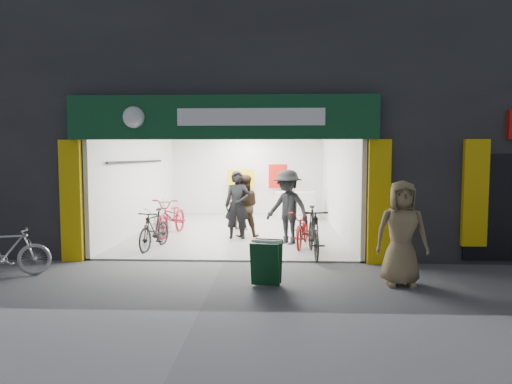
# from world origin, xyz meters

# --- Properties ---
(ground) EXTENTS (60.00, 60.00, 0.00)m
(ground) POSITION_xyz_m (0.00, 0.00, 0.00)
(ground) COLOR #56565B
(ground) RESTS_ON ground
(building) EXTENTS (17.00, 10.27, 8.00)m
(building) POSITION_xyz_m (0.91, 4.99, 4.31)
(building) COLOR #232326
(building) RESTS_ON ground
(bike_left_front) EXTENTS (0.74, 1.73, 0.89)m
(bike_left_front) POSITION_xyz_m (-2.02, 2.60, 0.44)
(bike_left_front) COLOR silver
(bike_left_front) RESTS_ON ground
(bike_left_midfront) EXTENTS (0.74, 1.70, 0.99)m
(bike_left_midfront) POSITION_xyz_m (-1.80, 1.17, 0.50)
(bike_left_midfront) COLOR black
(bike_left_midfront) RESTS_ON ground
(bike_left_midback) EXTENTS (0.96, 2.14, 1.09)m
(bike_left_midback) POSITION_xyz_m (-1.80, 3.07, 0.54)
(bike_left_midback) COLOR maroon
(bike_left_midback) RESTS_ON ground
(bike_left_back) EXTENTS (0.68, 1.67, 0.97)m
(bike_left_back) POSITION_xyz_m (-2.36, 4.23, 0.49)
(bike_left_back) COLOR silver
(bike_left_back) RESTS_ON ground
(bike_right_front) EXTENTS (0.58, 1.89, 1.13)m
(bike_right_front) POSITION_xyz_m (1.96, 0.60, 0.56)
(bike_right_front) COLOR black
(bike_right_front) RESTS_ON ground
(bike_right_mid) EXTENTS (0.94, 1.83, 0.92)m
(bike_right_mid) POSITION_xyz_m (1.80, 1.73, 0.46)
(bike_right_mid) COLOR maroon
(bike_right_mid) RESTS_ON ground
(bike_right_back) EXTENTS (0.53, 1.66, 0.99)m
(bike_right_back) POSITION_xyz_m (1.80, 4.46, 0.49)
(bike_right_back) COLOR silver
(bike_right_back) RESTS_ON ground
(parked_bike) EXTENTS (1.63, 0.89, 0.94)m
(parked_bike) POSITION_xyz_m (-3.93, -1.37, 0.47)
(parked_bike) COLOR #A8A7AC
(parked_bike) RESTS_ON ground
(customer_a) EXTENTS (0.72, 0.50, 1.87)m
(customer_a) POSITION_xyz_m (0.08, 2.57, 0.93)
(customer_a) COLOR black
(customer_a) RESTS_ON ground
(customer_b) EXTENTS (0.87, 0.69, 1.74)m
(customer_b) POSITION_xyz_m (0.24, 2.94, 0.87)
(customer_b) COLOR #372719
(customer_b) RESTS_ON ground
(customer_c) EXTENTS (1.41, 1.30, 1.91)m
(customer_c) POSITION_xyz_m (1.41, 1.89, 0.96)
(customer_c) COLOR black
(customer_c) RESTS_ON ground
(customer_d) EXTENTS (0.99, 0.89, 1.62)m
(customer_d) POSITION_xyz_m (0.05, 4.01, 0.81)
(customer_d) COLOR #927A54
(customer_d) RESTS_ON ground
(pedestrian_near) EXTENTS (0.92, 0.62, 1.84)m
(pedestrian_near) POSITION_xyz_m (3.30, -1.62, 0.92)
(pedestrian_near) COLOR olive
(pedestrian_near) RESTS_ON ground
(sandwich_board) EXTENTS (0.58, 0.59, 0.77)m
(sandwich_board) POSITION_xyz_m (0.95, -1.75, 0.43)
(sandwich_board) COLOR #0D361B
(sandwich_board) RESTS_ON ground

